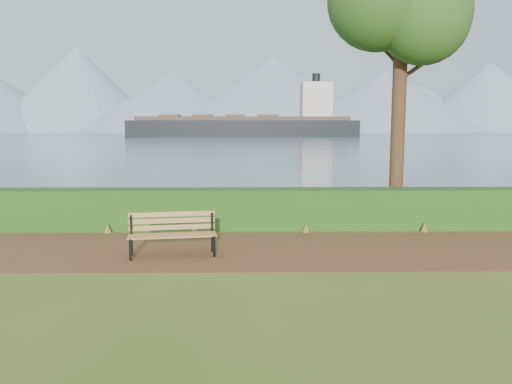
{
  "coord_description": "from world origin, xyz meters",
  "views": [
    {
      "loc": [
        0.22,
        -9.84,
        2.49
      ],
      "look_at": [
        0.37,
        1.2,
        1.1
      ],
      "focal_mm": 35.0,
      "sensor_mm": 36.0,
      "label": 1
    }
  ],
  "objects": [
    {
      "name": "ground",
      "position": [
        0.0,
        0.0,
        0.0
      ],
      "size": [
        140.0,
        140.0,
        0.0
      ],
      "primitive_type": "plane",
      "color": "#4A5D1A",
      "rests_on": "ground"
    },
    {
      "name": "hedge",
      "position": [
        0.0,
        2.6,
        0.5
      ],
      "size": [
        32.0,
        0.85,
        1.0
      ],
      "primitive_type": "cube",
      "color": "#133F12",
      "rests_on": "ground"
    },
    {
      "name": "mountains",
      "position": [
        -9.17,
        406.05,
        27.7
      ],
      "size": [
        585.0,
        190.0,
        70.0
      ],
      "color": "#7D90A7",
      "rests_on": "ground"
    },
    {
      "name": "cargo_ship",
      "position": [
        0.98,
        156.84,
        3.41
      ],
      "size": [
        75.49,
        12.62,
        22.88
      ],
      "rotation": [
        0.0,
        0.0,
        0.01
      ],
      "color": "black",
      "rests_on": "ground"
    },
    {
      "name": "bench",
      "position": [
        -1.3,
        -0.15,
        0.49
      ],
      "size": [
        1.76,
        0.77,
        0.86
      ],
      "rotation": [
        0.0,
        0.0,
        0.16
      ],
      "color": "black",
      "rests_on": "ground"
    },
    {
      "name": "water",
      "position": [
        0.0,
        260.0,
        0.01
      ],
      "size": [
        700.0,
        510.0,
        0.0
      ],
      "primitive_type": "cube",
      "color": "#43566B",
      "rests_on": "ground"
    },
    {
      "name": "path",
      "position": [
        0.0,
        0.3,
        0.01
      ],
      "size": [
        40.0,
        3.4,
        0.01
      ],
      "primitive_type": "cube",
      "color": "brown",
      "rests_on": "ground"
    }
  ]
}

